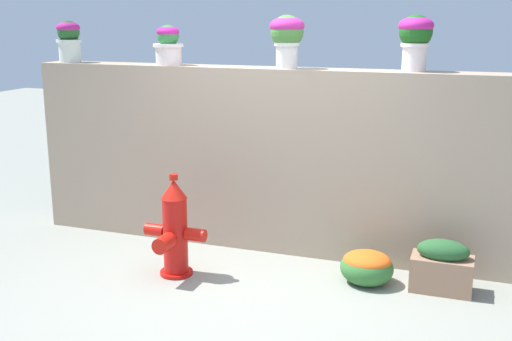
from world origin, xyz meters
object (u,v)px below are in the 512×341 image
(potted_plant_1, at_px, (168,44))
(fire_hydrant, at_px, (174,231))
(potted_plant_3, at_px, (416,36))
(flower_bush_left, at_px, (367,266))
(planter_box, at_px, (442,267))
(potted_plant_0, at_px, (69,38))
(potted_plant_2, at_px, (287,34))

(potted_plant_1, distance_m, fire_hydrant, 1.86)
(potted_plant_3, height_order, flower_bush_left, potted_plant_3)
(potted_plant_1, relative_size, planter_box, 0.77)
(fire_hydrant, xyz_separation_m, planter_box, (2.20, 0.44, -0.20))
(flower_bush_left, relative_size, planter_box, 0.91)
(potted_plant_0, distance_m, planter_box, 4.24)
(potted_plant_3, bearing_deg, fire_hydrant, -151.68)
(fire_hydrant, bearing_deg, planter_box, 11.37)
(fire_hydrant, relative_size, flower_bush_left, 2.01)
(fire_hydrant, bearing_deg, potted_plant_2, 52.11)
(potted_plant_1, relative_size, potted_plant_3, 0.80)
(potted_plant_1, distance_m, potted_plant_3, 2.32)
(potted_plant_1, bearing_deg, potted_plant_3, 1.51)
(potted_plant_1, distance_m, potted_plant_2, 1.20)
(potted_plant_2, xyz_separation_m, planter_box, (1.49, -0.47, -1.83))
(flower_bush_left, bearing_deg, fire_hydrant, -166.38)
(potted_plant_2, bearing_deg, potted_plant_1, 179.55)
(potted_plant_2, relative_size, potted_plant_3, 1.00)
(potted_plant_0, relative_size, flower_bush_left, 0.94)
(potted_plant_1, height_order, potted_plant_2, potted_plant_2)
(potted_plant_0, bearing_deg, planter_box, -7.22)
(potted_plant_1, bearing_deg, planter_box, -10.17)
(planter_box, bearing_deg, fire_hydrant, -168.63)
(planter_box, bearing_deg, potted_plant_2, 162.42)
(potted_plant_0, xyz_separation_m, flower_bush_left, (3.22, -0.54, -1.83))
(potted_plant_2, distance_m, potted_plant_3, 1.12)
(potted_plant_0, height_order, planter_box, potted_plant_0)
(potted_plant_2, height_order, flower_bush_left, potted_plant_2)
(potted_plant_1, height_order, flower_bush_left, potted_plant_1)
(potted_plant_1, bearing_deg, fire_hydrant, -62.40)
(potted_plant_1, xyz_separation_m, potted_plant_3, (2.31, 0.06, 0.10))
(potted_plant_2, height_order, potted_plant_3, potted_plant_3)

